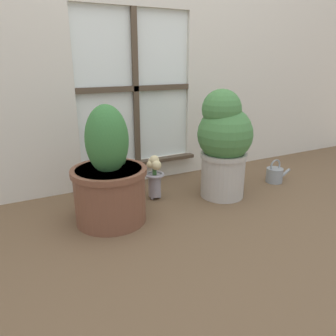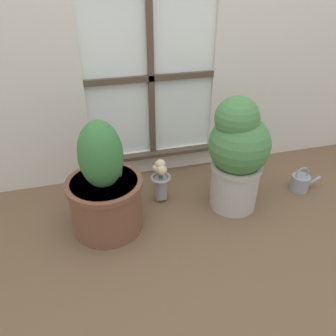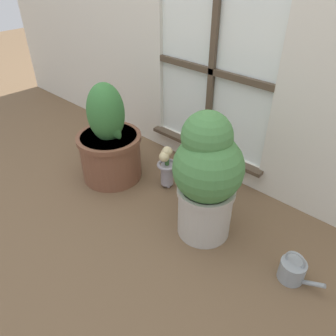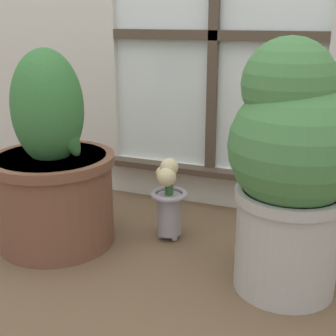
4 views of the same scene
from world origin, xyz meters
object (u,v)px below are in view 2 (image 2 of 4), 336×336
at_px(potted_plant_right, 237,153).
at_px(watering_can, 300,182).
at_px(potted_plant_left, 105,190).
at_px(flower_vase, 161,179).

bearing_deg(potted_plant_right, watering_can, 2.76).
relative_size(potted_plant_right, watering_can, 3.26).
height_order(potted_plant_left, potted_plant_right, potted_plant_right).
bearing_deg(flower_vase, watering_can, -8.36).
bearing_deg(watering_can, flower_vase, 171.64).
xyz_separation_m(flower_vase, watering_can, (0.89, -0.13, -0.10)).
height_order(potted_plant_right, flower_vase, potted_plant_right).
bearing_deg(potted_plant_right, flower_vase, 158.96).
relative_size(flower_vase, watering_can, 1.37).
xyz_separation_m(potted_plant_left, flower_vase, (0.33, 0.16, -0.09)).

